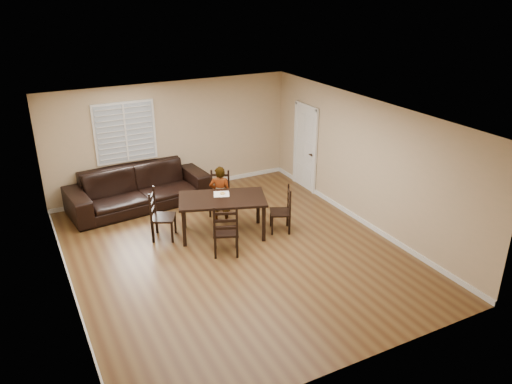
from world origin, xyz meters
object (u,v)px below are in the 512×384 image
chair_far (226,234)px  sofa (139,188)px  chair_near (220,194)px  chair_left (157,216)px  child (220,194)px  dining_table (222,202)px  chair_right (286,211)px  donut (223,193)px

chair_far → sofa: (-0.84, 3.00, -0.02)m
chair_near → chair_left: size_ratio=0.93×
chair_far → chair_near: bearing=-87.5°
child → chair_far: bearing=100.5°
dining_table → chair_right: (1.23, -0.45, -0.28)m
chair_right → donut: size_ratio=9.10×
chair_near → sofa: chair_near is taller
sofa → chair_left: bearing=-98.6°
dining_table → child: (0.21, 0.59, -0.10)m
donut → chair_right: bearing=-28.6°
chair_far → donut: chair_far is taller
dining_table → chair_right: bearing=-0.5°
chair_right → sofa: bearing=-112.7°
chair_near → chair_left: chair_left is taller
chair_right → chair_near: bearing=-125.5°
chair_left → chair_right: 2.62m
child → chair_left: bearing=35.7°
chair_near → chair_left: (-1.62, -0.56, 0.03)m
chair_near → child: bearing=-81.4°
dining_table → chair_near: (0.39, 1.02, -0.28)m
donut → dining_table: bearing=-115.9°
chair_left → child: child is taller
dining_table → sofa: 2.45m
chair_far → chair_left: size_ratio=1.00×
chair_near → chair_far: size_ratio=0.92×
donut → chair_left: bearing=168.0°
chair_far → chair_right: 1.60m
dining_table → chair_far: size_ratio=1.85×
child → dining_table: bearing=100.8°
chair_near → chair_far: chair_far is taller
chair_right → sofa: (-2.38, 2.59, 0.02)m
donut → sofa: sofa is taller
chair_left → sofa: 1.69m
sofa → dining_table: bearing=-67.6°
chair_left → donut: 1.39m
chair_far → chair_right: chair_far is taller
chair_near → chair_left: bearing=-129.8°
chair_left → sofa: bearing=24.6°
chair_near → chair_right: 1.69m
dining_table → chair_near: 1.12m
chair_far → child: 1.55m
chair_near → chair_far: 2.00m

